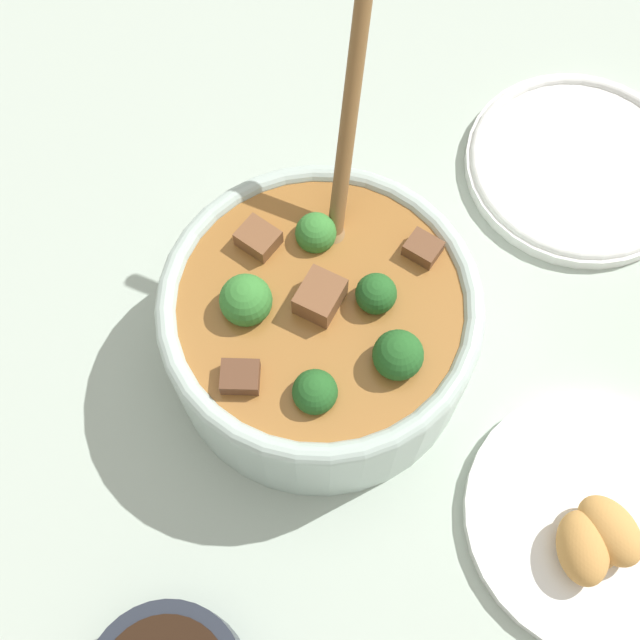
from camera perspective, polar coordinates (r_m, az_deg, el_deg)
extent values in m
plane|color=#ADBCAD|center=(0.67, 0.00, -2.36)|extent=(4.00, 4.00, 0.00)
cylinder|color=#B2C6BC|center=(0.62, 0.00, -0.72)|extent=(0.24, 0.24, 0.10)
torus|color=#B2C6BC|center=(0.58, 0.00, 1.16)|extent=(0.24, 0.24, 0.02)
cylinder|color=#9E662D|center=(0.61, 0.00, -0.14)|extent=(0.21, 0.21, 0.07)
sphere|color=#387F33|center=(0.57, -5.29, 1.39)|extent=(0.04, 0.04, 0.04)
cylinder|color=#6B9956|center=(0.59, -5.07, 0.24)|extent=(0.01, 0.01, 0.02)
sphere|color=#235B23|center=(0.57, 4.02, 1.76)|extent=(0.03, 0.03, 0.03)
cylinder|color=#6B9956|center=(0.59, 3.88, 0.84)|extent=(0.01, 0.01, 0.01)
sphere|color=#235B23|center=(0.55, 5.57, -2.50)|extent=(0.04, 0.04, 0.04)
cylinder|color=#6B9956|center=(0.58, 5.34, -3.45)|extent=(0.01, 0.01, 0.02)
sphere|color=#235B23|center=(0.54, -0.36, -5.13)|extent=(0.03, 0.03, 0.03)
cylinder|color=#6B9956|center=(0.57, -0.35, -5.88)|extent=(0.01, 0.01, 0.01)
sphere|color=#387F33|center=(0.60, -0.17, 6.22)|extent=(0.03, 0.03, 0.03)
cylinder|color=#6B9956|center=(0.62, -0.17, 5.16)|extent=(0.01, 0.01, 0.01)
cube|color=brown|center=(0.57, -0.23, 1.25)|extent=(0.04, 0.04, 0.02)
cube|color=brown|center=(0.60, -4.39, 5.66)|extent=(0.04, 0.04, 0.02)
cube|color=brown|center=(0.60, 7.31, 4.94)|extent=(0.03, 0.03, 0.02)
cube|color=brown|center=(0.55, -5.67, -4.17)|extent=(0.02, 0.03, 0.02)
ellipsoid|color=brown|center=(0.61, 1.02, 5.99)|extent=(0.04, 0.03, 0.01)
cylinder|color=brown|center=(0.57, 2.22, 15.24)|extent=(0.12, 0.04, 0.18)
cylinder|color=white|center=(0.79, 17.91, 10.34)|extent=(0.21, 0.21, 0.01)
torus|color=white|center=(0.78, 18.04, 10.58)|extent=(0.20, 0.20, 0.01)
cylinder|color=white|center=(0.66, 19.03, -13.20)|extent=(0.20, 0.20, 0.01)
ellipsoid|color=#CC8E47|center=(0.63, 18.17, -15.15)|extent=(0.05, 0.04, 0.03)
ellipsoid|color=#CC8E47|center=(0.63, 19.90, -13.92)|extent=(0.07, 0.06, 0.03)
ellipsoid|color=#CC8E47|center=(0.64, 19.59, -14.98)|extent=(0.04, 0.03, 0.02)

